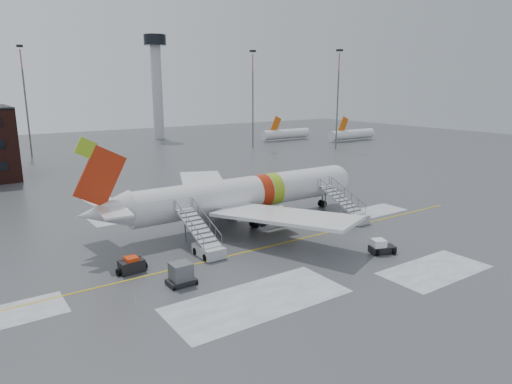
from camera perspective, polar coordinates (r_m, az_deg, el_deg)
ground at (r=45.86m, az=-0.67°, el=-6.84°), size 260.00×260.00×0.00m
airliner at (r=52.57m, az=-2.09°, el=-0.34°), size 35.03×32.97×11.18m
airstair_fwd at (r=55.20m, az=11.62°, el=-2.47°), size 2.05×7.70×3.48m
airstair_aft at (r=43.94m, az=-6.41°, el=-6.36°), size 2.05×7.70×3.48m
pushback_tug at (r=45.62m, az=15.34°, el=-6.63°), size 2.69×2.38×1.37m
uld_container at (r=37.83m, az=-9.34°, el=-10.13°), size 2.23×1.71×1.81m
baggage_tractor at (r=41.10m, az=-15.28°, el=-8.88°), size 2.72×1.39×1.39m
control_tower at (r=141.56m, az=-12.33°, el=14.13°), size 6.40×6.40×30.00m
light_mast_far_ne at (r=117.98m, az=-0.40°, el=12.28°), size 1.20×1.20×24.25m
light_mast_far_n at (r=114.99m, az=-26.91°, el=10.86°), size 1.20×1.20×24.25m
light_mast_far_e at (r=117.21m, az=10.20°, el=12.07°), size 1.20×1.20×24.25m
distant_aircraft at (r=132.96m, az=6.52°, el=6.32°), size 35.00×18.00×8.00m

